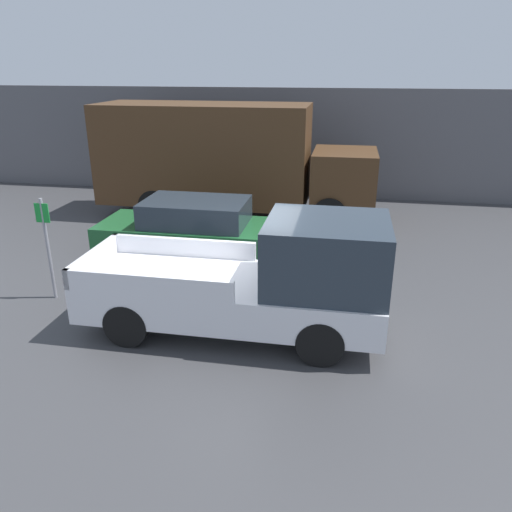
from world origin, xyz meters
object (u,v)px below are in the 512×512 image
(pickup_truck, at_px, (262,281))
(delivery_truck, at_px, (223,158))
(car, at_px, (193,229))
(parking_sign, at_px, (47,243))
(newspaper_box, at_px, (166,179))

(pickup_truck, bearing_deg, delivery_truck, 108.97)
(car, bearing_deg, parking_sign, -128.31)
(parking_sign, relative_size, newspaper_box, 2.23)
(pickup_truck, distance_m, parking_sign, 4.69)
(newspaper_box, bearing_deg, delivery_truck, -43.11)
(parking_sign, bearing_deg, pickup_truck, -7.76)
(pickup_truck, relative_size, delivery_truck, 0.63)
(delivery_truck, relative_size, newspaper_box, 8.88)
(pickup_truck, height_order, delivery_truck, delivery_truck)
(car, distance_m, parking_sign, 3.65)
(car, xyz_separation_m, delivery_truck, (-0.15, 3.96, 1.13))
(delivery_truck, distance_m, newspaper_box, 4.43)
(car, distance_m, delivery_truck, 4.12)
(newspaper_box, bearing_deg, car, -64.75)
(parking_sign, height_order, newspaper_box, parking_sign)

